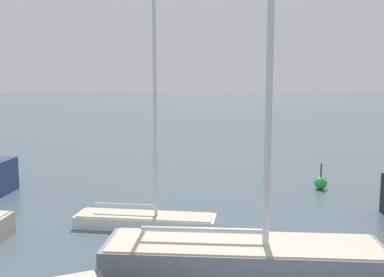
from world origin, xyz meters
TOP-DOWN VIEW (x-y plane):
  - sailboat_2 at (0.09, 4.25)m, footprint 7.65×3.15m
  - sailboat_3 at (-2.57, 7.76)m, footprint 4.99×2.21m
  - channel_buoy_2 at (5.66, 12.33)m, footprint 0.59×0.59m

SIDE VIEW (x-z plane):
  - channel_buoy_2 at x=5.66m, z-range -0.32..0.93m
  - sailboat_3 at x=-2.57m, z-range -3.87..4.70m
  - sailboat_2 at x=0.09m, z-range -6.72..8.08m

